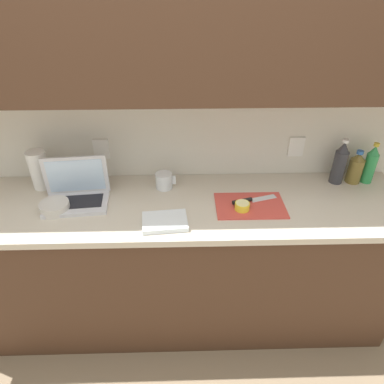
% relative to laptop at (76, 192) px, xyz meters
% --- Properties ---
extents(ground_plane, '(12.00, 12.00, 0.00)m').
position_rel_laptop_xyz_m(ground_plane, '(0.50, -0.04, -0.95)').
color(ground_plane, '#847056').
rests_on(ground_plane, ground).
extents(wall_back, '(5.20, 0.38, 2.60)m').
position_rel_laptop_xyz_m(wall_back, '(0.50, 0.20, 0.61)').
color(wall_back, silver).
rests_on(wall_back, ground_plane).
extents(counter_unit, '(2.60, 0.61, 0.90)m').
position_rel_laptop_xyz_m(counter_unit, '(0.48, -0.04, -0.50)').
color(counter_unit, '#472D1E').
rests_on(counter_unit, ground_plane).
extents(laptop, '(0.35, 0.25, 0.23)m').
position_rel_laptop_xyz_m(laptop, '(0.00, 0.00, 0.00)').
color(laptop, silver).
rests_on(laptop, counter_unit).
extents(cutting_board, '(0.36, 0.24, 0.01)m').
position_rel_laptop_xyz_m(cutting_board, '(0.92, -0.07, -0.05)').
color(cutting_board, '#D1473D').
rests_on(cutting_board, counter_unit).
extents(knife, '(0.25, 0.10, 0.02)m').
position_rel_laptop_xyz_m(knife, '(0.91, -0.04, -0.04)').
color(knife, silver).
rests_on(knife, cutting_board).
extents(lemon_half_cut, '(0.08, 0.08, 0.04)m').
position_rel_laptop_xyz_m(lemon_half_cut, '(0.87, -0.11, -0.03)').
color(lemon_half_cut, yellow).
rests_on(lemon_half_cut, cutting_board).
extents(bottle_green_soda, '(0.08, 0.08, 0.27)m').
position_rel_laptop_xyz_m(bottle_green_soda, '(1.47, 0.16, 0.07)').
color(bottle_green_soda, '#333338').
rests_on(bottle_green_soda, counter_unit).
extents(bottle_oil_tall, '(0.08, 0.08, 0.20)m').
position_rel_laptop_xyz_m(bottle_oil_tall, '(1.57, 0.16, 0.03)').
color(bottle_oil_tall, olive).
rests_on(bottle_oil_tall, counter_unit).
extents(bottle_water_clear, '(0.07, 0.07, 0.25)m').
position_rel_laptop_xyz_m(bottle_water_clear, '(1.65, 0.16, 0.06)').
color(bottle_water_clear, '#2D934C').
rests_on(bottle_water_clear, counter_unit).
extents(measuring_cup, '(0.11, 0.09, 0.09)m').
position_rel_laptop_xyz_m(measuring_cup, '(0.46, 0.12, -0.01)').
color(measuring_cup, silver).
rests_on(measuring_cup, counter_unit).
extents(bowl_white, '(0.15, 0.15, 0.05)m').
position_rel_laptop_xyz_m(bowl_white, '(-0.09, -0.09, -0.03)').
color(bowl_white, beige).
rests_on(bowl_white, counter_unit).
extents(paper_towel_roll, '(0.10, 0.10, 0.22)m').
position_rel_laptop_xyz_m(paper_towel_roll, '(-0.24, 0.15, 0.05)').
color(paper_towel_roll, white).
rests_on(paper_towel_roll, counter_unit).
extents(dish_towel, '(0.23, 0.18, 0.02)m').
position_rel_laptop_xyz_m(dish_towel, '(0.48, -0.21, -0.04)').
color(dish_towel, white).
rests_on(dish_towel, counter_unit).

